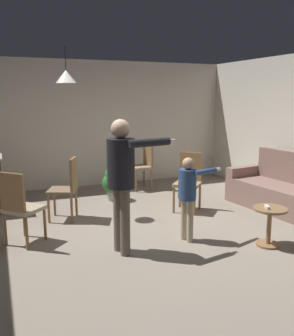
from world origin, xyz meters
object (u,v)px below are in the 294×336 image
(person_child, at_px, (188,190))
(dining_chair_by_counter, at_px, (20,205))
(dining_chair_spare, at_px, (189,179))
(spare_remote_on_table, at_px, (267,207))
(potted_plant_corner, at_px, (113,182))
(dining_chair_near_wall, at_px, (67,186))
(dining_chair_centre_back, at_px, (143,164))
(side_table_by_couch, at_px, (269,222))
(couch_floral, at_px, (281,190))
(person_adult, at_px, (122,172))

(person_child, relative_size, dining_chair_by_counter, 1.16)
(dining_chair_spare, xyz_separation_m, spare_remote_on_table, (0.19, -1.78, -0.01))
(dining_chair_spare, xyz_separation_m, potted_plant_corner, (-1.02, 1.09, -0.20))
(spare_remote_on_table, bearing_deg, potted_plant_corner, 112.85)
(person_child, bearing_deg, spare_remote_on_table, 39.82)
(potted_plant_corner, bearing_deg, dining_chair_near_wall, -141.65)
(dining_chair_by_counter, bearing_deg, dining_chair_centre_back, 85.90)
(side_table_by_couch, xyz_separation_m, person_child, (-0.91, 0.57, 0.39))
(person_child, height_order, potted_plant_corner, person_child)
(couch_floral, bearing_deg, side_table_by_couch, 126.53)
(dining_chair_spare, bearing_deg, person_child, 105.38)
(side_table_by_couch, distance_m, person_adult, 2.05)
(dining_chair_spare, height_order, spare_remote_on_table, dining_chair_spare)
(side_table_by_couch, relative_size, potted_plant_corner, 0.82)
(dining_chair_near_wall, bearing_deg, potted_plant_corner, -28.87)
(dining_chair_by_counter, relative_size, potted_plant_corner, 1.58)
(side_table_by_couch, xyz_separation_m, potted_plant_corner, (-1.26, 2.88, 0.02))
(dining_chair_centre_back, xyz_separation_m, dining_chair_spare, (0.17, -1.67, 0.00))
(potted_plant_corner, bearing_deg, couch_floral, -32.68)
(person_adult, relative_size, dining_chair_spare, 1.68)
(dining_chair_by_counter, xyz_separation_m, dining_chair_near_wall, (0.76, 0.81, 0.00))
(couch_floral, bearing_deg, dining_chair_centre_back, 30.65)
(dining_chair_by_counter, bearing_deg, dining_chair_spare, 56.42)
(dining_chair_spare, bearing_deg, dining_chair_centre_back, -39.85)
(person_adult, distance_m, potted_plant_corner, 2.51)
(dining_chair_by_counter, relative_size, dining_chair_near_wall, 1.00)
(dining_chair_by_counter, height_order, dining_chair_near_wall, same)
(dining_chair_by_counter, bearing_deg, potted_plant_corner, 88.37)
(side_table_by_couch, distance_m, person_child, 1.14)
(dining_chair_by_counter, xyz_separation_m, potted_plant_corner, (1.76, 1.61, -0.20))
(person_adult, bearing_deg, potted_plant_corner, 155.94)
(couch_floral, bearing_deg, dining_chair_by_counter, 82.68)
(side_table_by_couch, bearing_deg, person_child, 147.98)
(side_table_by_couch, height_order, spare_remote_on_table, spare_remote_on_table)
(person_child, distance_m, dining_chair_by_counter, 2.23)
(dining_chair_by_counter, distance_m, dining_chair_spare, 2.83)
(dining_chair_spare, relative_size, spare_remote_on_table, 7.69)
(side_table_by_couch, bearing_deg, dining_chair_spare, 97.47)
(spare_remote_on_table, bearing_deg, dining_chair_spare, 95.96)
(dining_chair_by_counter, distance_m, dining_chair_centre_back, 3.41)
(dining_chair_by_counter, height_order, dining_chair_spare, same)
(person_adult, bearing_deg, side_table_by_couch, 64.00)
(couch_floral, relative_size, dining_chair_centre_back, 1.89)
(person_child, xyz_separation_m, dining_chair_centre_back, (0.50, 2.89, -0.17))
(couch_floral, relative_size, spare_remote_on_table, 14.53)
(couch_floral, xyz_separation_m, spare_remote_on_table, (-1.35, -1.23, 0.21))
(dining_chair_near_wall, height_order, dining_chair_spare, same)
(couch_floral, height_order, spare_remote_on_table, couch_floral)
(dining_chair_near_wall, distance_m, dining_chair_centre_back, 2.31)
(person_child, relative_size, dining_chair_centre_back, 1.16)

